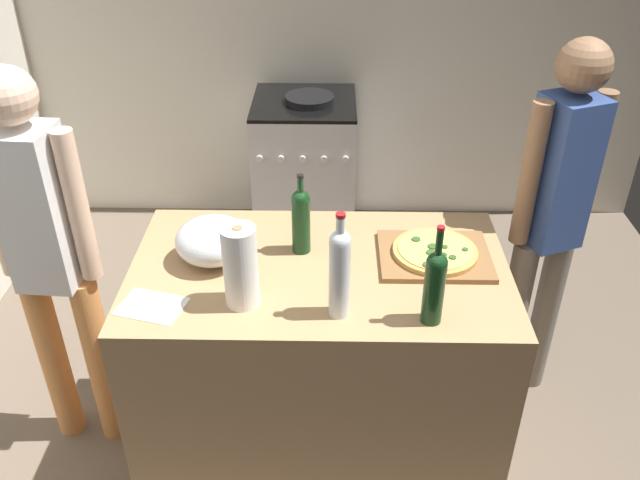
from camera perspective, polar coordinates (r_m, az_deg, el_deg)
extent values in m
cube|color=#6B5B4C|center=(3.47, -0.38, -8.90)|extent=(4.17, 3.34, 0.02)
cube|color=silver|center=(4.14, 0.06, 18.79)|extent=(4.17, 0.10, 2.60)
cube|color=tan|center=(2.66, -0.04, -10.64)|extent=(1.35, 0.79, 0.94)
cube|color=olive|center=(2.44, 9.84, -1.35)|extent=(0.40, 0.32, 0.02)
cylinder|color=tan|center=(2.43, 9.88, -0.98)|extent=(0.31, 0.31, 0.02)
cylinder|color=#EAC660|center=(2.42, 9.90, -0.77)|extent=(0.27, 0.27, 0.00)
cylinder|color=#335926|center=(2.43, 12.40, -0.80)|extent=(0.02, 0.02, 0.01)
cylinder|color=#335926|center=(2.46, 8.27, 0.06)|extent=(0.03, 0.03, 0.01)
cylinder|color=#335926|center=(2.34, 9.68, -1.83)|extent=(0.02, 0.02, 0.01)
cylinder|color=#335926|center=(2.38, 11.36, -1.48)|extent=(0.03, 0.03, 0.01)
cylinder|color=#335926|center=(2.43, 10.21, -0.55)|extent=(0.02, 0.02, 0.01)
cylinder|color=#335926|center=(2.38, 10.56, -1.28)|extent=(0.03, 0.03, 0.01)
cylinder|color=#335926|center=(2.39, 9.54, -1.06)|extent=(0.03, 0.03, 0.01)
cylinder|color=#335926|center=(2.42, 9.68, -0.55)|extent=(0.03, 0.03, 0.01)
cylinder|color=#335926|center=(2.32, 9.24, -2.12)|extent=(0.03, 0.03, 0.01)
cylinder|color=#335926|center=(2.43, 10.70, -0.59)|extent=(0.02, 0.02, 0.01)
cylinder|color=#B2B2B7|center=(2.43, -9.11, -1.55)|extent=(0.11, 0.11, 0.01)
ellipsoid|color=silver|center=(2.39, -9.27, 0.00)|extent=(0.27, 0.27, 0.16)
cylinder|color=white|center=(2.13, -6.86, -2.30)|extent=(0.11, 0.11, 0.29)
cylinder|color=#997551|center=(2.13, -6.87, -2.25)|extent=(0.03, 0.03, 0.29)
cylinder|color=silver|center=(2.07, 1.68, -3.32)|extent=(0.07, 0.07, 0.28)
sphere|color=silver|center=(1.99, 1.75, -0.09)|extent=(0.07, 0.07, 0.07)
cylinder|color=silver|center=(1.96, 1.77, 1.20)|extent=(0.03, 0.03, 0.06)
cylinder|color=maroon|center=(1.94, 1.79, 2.15)|extent=(0.03, 0.03, 0.01)
cylinder|color=#143819|center=(2.09, 9.76, -4.45)|extent=(0.07, 0.07, 0.22)
sphere|color=#143819|center=(2.02, 10.04, -1.94)|extent=(0.07, 0.07, 0.07)
cylinder|color=#143819|center=(1.98, 10.23, -0.33)|extent=(0.02, 0.02, 0.10)
cylinder|color=maroon|center=(1.96, 10.38, 0.99)|extent=(0.02, 0.02, 0.01)
cylinder|color=#143819|center=(2.39, -1.64, 1.28)|extent=(0.07, 0.07, 0.22)
sphere|color=#143819|center=(2.34, -1.68, 3.53)|extent=(0.07, 0.07, 0.07)
cylinder|color=#143819|center=(2.31, -1.71, 4.66)|extent=(0.02, 0.02, 0.06)
cylinder|color=black|center=(2.30, -1.72, 5.49)|extent=(0.02, 0.02, 0.01)
cube|color=white|center=(2.25, -14.29, -5.56)|extent=(0.24, 0.20, 0.00)
cube|color=#B7B7BC|center=(4.06, -1.29, 5.68)|extent=(0.59, 0.60, 0.90)
cube|color=black|center=(3.87, -1.38, 11.77)|extent=(0.59, 0.60, 0.02)
cylinder|color=silver|center=(3.69, -5.24, 7.01)|extent=(0.04, 0.02, 0.04)
cylinder|color=silver|center=(3.68, -3.39, 7.01)|extent=(0.04, 0.02, 0.04)
cylinder|color=silver|center=(3.67, -1.52, 7.00)|extent=(0.04, 0.02, 0.04)
cylinder|color=silver|center=(3.67, 0.34, 6.99)|extent=(0.04, 0.02, 0.04)
cylinder|color=silver|center=(3.67, 2.21, 6.97)|extent=(0.04, 0.02, 0.04)
cylinder|color=black|center=(3.84, -0.91, 12.04)|extent=(0.28, 0.28, 0.04)
cylinder|color=#D88C4C|center=(2.98, -21.96, -9.43)|extent=(0.11, 0.11, 0.82)
cylinder|color=#D88C4C|center=(2.90, -18.41, -9.88)|extent=(0.11, 0.11, 0.82)
cube|color=silver|center=(2.54, -23.21, 2.44)|extent=(0.23, 0.21, 0.61)
cylinder|color=beige|center=(2.47, -20.14, 2.65)|extent=(0.08, 0.08, 0.58)
sphere|color=beige|center=(2.38, -25.40, 11.19)|extent=(0.20, 0.20, 0.20)
cylinder|color=slate|center=(3.16, 18.84, -5.94)|extent=(0.11, 0.11, 0.82)
cylinder|color=slate|center=(3.06, 16.25, -6.76)|extent=(0.11, 0.11, 0.82)
cube|color=#334C8C|center=(2.74, 20.02, 5.48)|extent=(0.26, 0.26, 0.62)
cylinder|color=#936B4C|center=(2.82, 22.36, 6.15)|extent=(0.08, 0.08, 0.58)
cylinder|color=#936B4C|center=(2.64, 17.65, 5.34)|extent=(0.08, 0.08, 0.58)
sphere|color=#936B4C|center=(2.59, 21.79, 13.79)|extent=(0.20, 0.20, 0.20)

